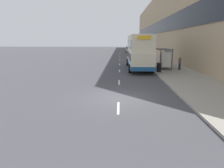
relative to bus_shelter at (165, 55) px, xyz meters
The scene contains 18 objects.
ground_plane 14.76m from the bus_shelter, 113.22° to the right, with size 220.00×220.00×0.00m, color #424247.
pavement 25.12m from the bus_shelter, 88.34° to the left, with size 5.00×93.00×0.14m.
terrace_facade 26.09m from the bus_shelter, 79.33° to the left, with size 3.10×93.00×14.90m.
lane_mark_0 16.49m from the bus_shelter, 110.63° to the right, with size 0.12×2.00×0.01m.
lane_mark_1 10.39m from the bus_shelter, 124.38° to the right, with size 0.12×2.00×0.01m.
lane_mark_2 6.26m from the bus_shelter, 165.08° to the right, with size 0.12×2.00×0.01m.
lane_mark_3 8.10m from the bus_shelter, 137.12° to the left, with size 0.12×2.00×0.01m.
lane_mark_4 13.68m from the bus_shelter, 115.22° to the left, with size 0.12×2.00×0.01m.
lane_mark_5 20.09m from the bus_shelter, 106.77° to the left, with size 0.12×2.00×0.01m.
lane_mark_6 26.75m from the bus_shelter, 102.49° to the left, with size 0.12×2.00×0.01m.
lane_mark_7 33.50m from the bus_shelter, 99.94° to the left, with size 0.12×2.00×0.01m.
lane_mark_8 40.31m from the bus_shelter, 98.24° to the left, with size 0.12×2.00×0.01m.
bus_shelter is the anchor object (origin of this frame).
double_decker_bus_near 3.35m from the bus_shelter, behind, with size 2.85×11.15×4.30m.
car_0 38.56m from the bus_shelter, 94.53° to the left, with size 1.94×3.92×1.81m.
pedestrian_at_shelter 2.20m from the bus_shelter, 39.09° to the right, with size 0.32×0.32×1.63m.
pedestrian_1 5.33m from the bus_shelter, 83.68° to the left, with size 0.32×0.32×1.64m.
litter_bin 3.37m from the bus_shelter, 112.87° to the right, with size 0.55×0.55×1.05m.
Camera 1 is at (0.08, -12.37, 3.64)m, focal length 32.00 mm.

